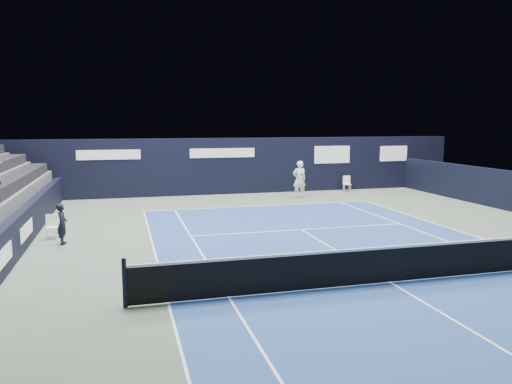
# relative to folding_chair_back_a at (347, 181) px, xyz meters

# --- Properties ---
(ground) EXTENTS (48.00, 48.00, 0.00)m
(ground) POSITION_rel_folding_chair_back_a_xyz_m (-6.17, -13.54, -0.61)
(ground) COLOR #4B594E
(ground) RESTS_ON ground
(court_surface) EXTENTS (10.97, 23.77, 0.01)m
(court_surface) POSITION_rel_folding_chair_back_a_xyz_m (-6.17, -15.54, -0.60)
(court_surface) COLOR navy
(court_surface) RESTS_ON ground
(folding_chair_back_a) EXTENTS (0.49, 0.51, 0.91)m
(folding_chair_back_a) POSITION_rel_folding_chair_back_a_xyz_m (0.00, 0.00, 0.00)
(folding_chair_back_a) COLOR silver
(folding_chair_back_a) RESTS_ON ground
(folding_chair_back_b) EXTENTS (0.46, 0.46, 0.85)m
(folding_chair_back_b) POSITION_rel_folding_chair_back_a_xyz_m (0.04, 0.16, -0.12)
(folding_chair_back_b) COLOR silver
(folding_chair_back_b) RESTS_ON ground
(line_judge_chair) EXTENTS (0.39, 0.38, 0.83)m
(line_judge_chair) POSITION_rel_folding_chair_back_a_xyz_m (-14.95, -8.15, -0.13)
(line_judge_chair) COLOR white
(line_judge_chair) RESTS_ON ground
(line_judge) EXTENTS (0.34, 0.50, 1.35)m
(line_judge) POSITION_rel_folding_chair_back_a_xyz_m (-14.49, -9.16, 0.07)
(line_judge) COLOR black
(line_judge) RESTS_ON ground
(court_markings) EXTENTS (11.03, 23.83, 0.00)m
(court_markings) POSITION_rel_folding_chair_back_a_xyz_m (-6.17, -15.54, -0.60)
(court_markings) COLOR white
(court_markings) RESTS_ON court_surface
(tennis_net) EXTENTS (12.90, 0.10, 1.10)m
(tennis_net) POSITION_rel_folding_chair_back_a_xyz_m (-6.17, -15.54, -0.10)
(tennis_net) COLOR black
(tennis_net) RESTS_ON ground
(back_sponsor_wall) EXTENTS (26.00, 0.63, 3.10)m
(back_sponsor_wall) POSITION_rel_folding_chair_back_a_xyz_m (-6.16, 0.96, 0.95)
(back_sponsor_wall) COLOR black
(back_sponsor_wall) RESTS_ON ground
(side_barrier_left) EXTENTS (0.33, 22.00, 1.20)m
(side_barrier_left) POSITION_rel_folding_chair_back_a_xyz_m (-15.67, -9.57, -0.01)
(side_barrier_left) COLOR black
(side_barrier_left) RESTS_ON ground
(tennis_player) EXTENTS (0.73, 0.86, 1.95)m
(tennis_player) POSITION_rel_folding_chair_back_a_xyz_m (-3.48, -1.53, 0.37)
(tennis_player) COLOR white
(tennis_player) RESTS_ON ground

